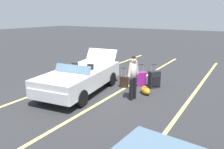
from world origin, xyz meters
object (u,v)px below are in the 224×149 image
suitcase_large_black (154,79)px  suitcase_small_carryon (124,82)px  suitcase_medium_bright (141,79)px  traveler_person (133,75)px  duffel_bag (145,90)px  convertible_car (78,79)px

suitcase_large_black → suitcase_small_carryon: (0.65, -1.13, -0.11)m
suitcase_medium_bright → traveler_person: size_ratio=0.58×
suitcase_small_carryon → traveler_person: bearing=-136.1°
duffel_bag → suitcase_small_carryon: bearing=-103.6°
convertible_car → suitcase_medium_bright: bearing=134.4°
suitcase_medium_bright → suitcase_large_black: bearing=51.6°
suitcase_medium_bright → duffel_bag: size_ratio=1.44×
duffel_bag → suitcase_large_black: bearing=179.7°
suitcase_large_black → suitcase_medium_bright: suitcase_large_black is taller
suitcase_medium_bright → suitcase_small_carryon: bearing=-80.8°
suitcase_medium_bright → duffel_bag: suitcase_medium_bright is taller
duffel_bag → traveler_person: size_ratio=0.40×
suitcase_small_carryon → suitcase_medium_bright: bearing=-38.0°
suitcase_medium_bright → traveler_person: bearing=-26.8°
suitcase_medium_bright → traveler_person: (1.68, 0.42, 0.62)m
convertible_car → suitcase_medium_bright: 2.88m
suitcase_small_carryon → suitcase_large_black: bearing=-58.0°
suitcase_large_black → duffel_bag: (0.93, -0.00, -0.21)m
convertible_car → duffel_bag: (-1.37, 2.34, -0.43)m
duffel_bag → traveler_person: 1.11m
duffel_bag → traveler_person: (0.78, -0.18, 0.77)m
convertible_car → duffel_bag: size_ratio=6.62×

